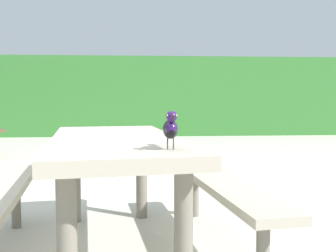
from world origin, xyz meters
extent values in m
plane|color=beige|center=(0.00, 0.00, 0.00)|extent=(60.00, 60.00, 0.00)
cube|color=#387A33|center=(0.00, 8.51, 1.00)|extent=(28.00, 2.29, 2.01)
cube|color=#B2A893|center=(0.31, -0.03, 0.70)|extent=(0.99, 1.89, 0.07)
cylinder|color=slate|center=(0.14, -0.76, 0.33)|extent=(0.09, 0.09, 0.67)
cylinder|color=slate|center=(0.66, -0.69, 0.33)|extent=(0.09, 0.09, 0.67)
cylinder|color=slate|center=(-0.05, 0.63, 0.33)|extent=(0.09, 0.09, 0.67)
cylinder|color=slate|center=(0.48, 0.70, 0.33)|extent=(0.09, 0.09, 0.67)
cylinder|color=slate|center=(-0.47, 0.51, 0.20)|extent=(0.07, 0.07, 0.39)
cube|color=#B2A893|center=(1.00, 0.06, 0.41)|extent=(0.50, 1.73, 0.05)
cylinder|color=slate|center=(1.09, -0.58, 0.20)|extent=(0.07, 0.07, 0.39)
cylinder|color=slate|center=(0.92, 0.70, 0.20)|extent=(0.07, 0.07, 0.39)
ellipsoid|color=black|center=(0.61, -0.65, 0.84)|extent=(0.07, 0.15, 0.09)
ellipsoid|color=#2D144C|center=(0.61, -0.69, 0.84)|extent=(0.06, 0.07, 0.06)
sphere|color=#2D144C|center=(0.61, -0.71, 0.90)|extent=(0.05, 0.05, 0.05)
sphere|color=#EAE08C|center=(0.63, -0.72, 0.90)|extent=(0.01, 0.01, 0.01)
sphere|color=#EAE08C|center=(0.59, -0.72, 0.90)|extent=(0.01, 0.01, 0.01)
cone|color=black|center=(0.61, -0.75, 0.90)|extent=(0.02, 0.03, 0.02)
cube|color=black|center=(0.60, -0.53, 0.82)|extent=(0.04, 0.10, 0.04)
cylinder|color=#47423D|center=(0.62, -0.66, 0.77)|extent=(0.01, 0.01, 0.05)
cylinder|color=#47423D|center=(0.59, -0.66, 0.77)|extent=(0.01, 0.01, 0.05)
camera|label=1|loc=(0.46, -2.50, 0.99)|focal=42.24mm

